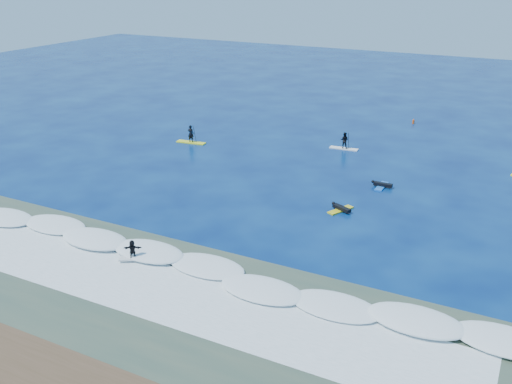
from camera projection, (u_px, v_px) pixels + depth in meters
The scene contains 10 objects.
ground at pixel (266, 206), 41.40m from camera, with size 160.00×160.00×0.00m, color #04154D.
shallow_water at pixel (148, 300), 29.85m from camera, with size 90.00×13.00×0.01m, color #34473A.
breaking_wave at pixel (190, 266), 33.15m from camera, with size 40.00×6.00×0.30m, color white.
whitewater at pixel (159, 291), 30.67m from camera, with size 34.00×5.00×0.02m, color silver.
sup_paddler_left at pixel (191, 137), 55.56m from camera, with size 3.00×1.06×2.06m.
sup_paddler_center at pixel (344, 142), 53.68m from camera, with size 2.73×0.88×1.88m.
prone_paddler_near at pixel (341, 209), 40.51m from camera, with size 1.63×2.18×0.45m.
prone_paddler_far at pixel (382, 185), 44.80m from camera, with size 1.68×2.12×0.44m.
wave_surfer at pixel (133, 251), 33.40m from camera, with size 1.70×1.26×1.23m.
marker_buoy at pixel (413, 121), 62.33m from camera, with size 0.24×0.24×0.58m.
Camera 1 is at (16.72, -34.15, 16.42)m, focal length 40.00 mm.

